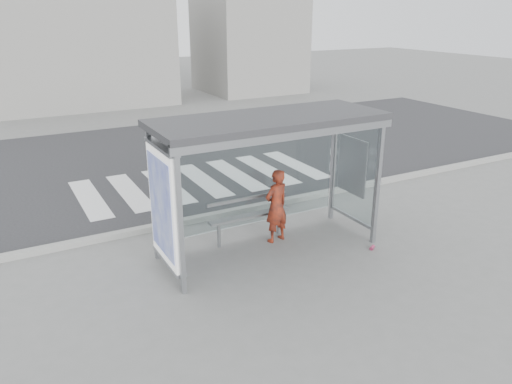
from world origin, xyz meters
TOP-DOWN VIEW (x-y plane):
  - ground at (0.00, 0.00)m, footprint 80.00×80.00m
  - road at (0.00, 7.00)m, footprint 30.00×10.00m
  - curb at (0.00, 1.95)m, footprint 30.00×0.18m
  - crosswalk at (0.50, 4.50)m, footprint 6.55×3.00m
  - bus_shelter at (-0.37, 0.06)m, footprint 4.25×1.65m
  - building_center at (0.00, 18.00)m, footprint 8.00×5.00m
  - building_right at (9.00, 18.00)m, footprint 5.00×5.00m
  - person at (0.34, 0.29)m, footprint 0.61×0.47m
  - bench at (-0.12, 0.58)m, footprint 1.73×0.22m
  - soda_can at (1.78, -0.94)m, footprint 0.15×0.13m

SIDE VIEW (x-z plane):
  - ground at x=0.00m, z-range 0.00..0.00m
  - crosswalk at x=0.50m, z-range 0.00..0.00m
  - road at x=0.00m, z-range 0.00..0.01m
  - soda_can at x=1.78m, z-range 0.00..0.07m
  - curb at x=0.00m, z-range 0.00..0.12m
  - bench at x=-0.12m, z-range 0.08..0.98m
  - person at x=0.34m, z-range 0.00..1.50m
  - bus_shelter at x=-0.37m, z-range 0.67..3.29m
  - building_center at x=0.00m, z-range 0.00..5.00m
  - building_right at x=9.00m, z-range 0.00..7.00m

